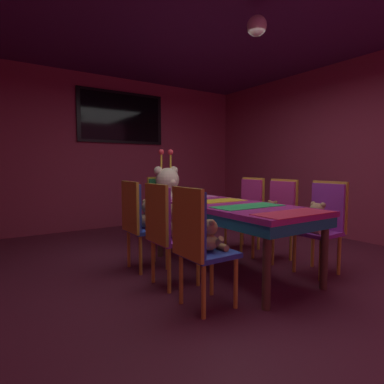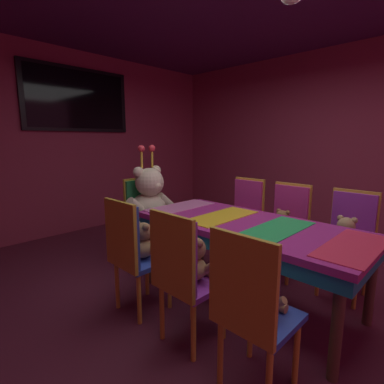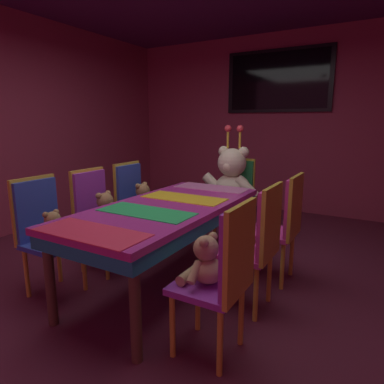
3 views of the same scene
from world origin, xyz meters
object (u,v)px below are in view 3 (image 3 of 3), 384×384
object	(u,v)px
banquet_table	(167,215)
throne_chair	(236,190)
teddy_left_0	(54,229)
chair_right_2	(286,218)
chair_left_2	(133,197)
teddy_right_1	(242,236)
king_teddy_bear	(231,179)
chair_right_1	(260,236)
chair_left_1	(95,209)
teddy_left_1	(106,211)
chair_left_0	(42,224)
teddy_left_2	(143,199)
teddy_right_0	(205,262)
chair_right_0	(227,267)
wall_tv	(278,81)

from	to	relation	value
banquet_table	throne_chair	distance (m)	1.54
teddy_left_0	chair_right_2	distance (m)	1.97
throne_chair	chair_left_2	bearing A→B (deg)	-40.75
teddy_right_1	king_teddy_bear	distance (m)	1.52
teddy_left_0	chair_right_1	world-z (taller)	chair_right_1
chair_right_2	teddy_left_0	bearing A→B (deg)	36.98
teddy_right_1	king_teddy_bear	xyz separation A→B (m)	(-0.68, 1.35, 0.18)
teddy_left_0	chair_right_2	bearing A→B (deg)	36.98
chair_left_1	teddy_left_1	bearing A→B (deg)	0.00
chair_right_1	chair_left_0	bearing A→B (deg)	19.95
teddy_left_1	teddy_right_1	size ratio (longest dim) A/B	1.19
teddy_left_1	teddy_left_2	size ratio (longest dim) A/B	1.02
teddy_left_1	teddy_right_0	size ratio (longest dim) A/B	1.04
teddy_left_1	chair_right_0	size ratio (longest dim) A/B	0.35
chair_right_2	king_teddy_bear	xyz separation A→B (m)	(-0.86, 0.77, 0.16)
chair_right_2	banquet_table	bearing A→B (deg)	34.80
teddy_left_0	throne_chair	distance (m)	2.25
chair_right_0	chair_right_2	bearing A→B (deg)	-91.38
teddy_right_1	wall_tv	size ratio (longest dim) A/B	0.18
throne_chair	chair_right_1	bearing A→B (deg)	28.43
chair_right_1	teddy_right_1	size ratio (longest dim) A/B	3.43
teddy_left_0	throne_chair	size ratio (longest dim) A/B	0.29
chair_left_0	teddy_right_1	bearing A→B (deg)	21.63
chair_left_0	chair_left_1	xyz separation A→B (m)	(0.03, 0.57, 0.00)
teddy_left_0	teddy_left_1	size ratio (longest dim) A/B	0.83
teddy_right_0	chair_right_1	bearing A→B (deg)	-102.59
teddy_right_1	teddy_left_1	bearing A→B (deg)	1.81
chair_right_1	chair_left_2	bearing A→B (deg)	-18.09
chair_right_0	throne_chair	world-z (taller)	same
teddy_left_0	chair_left_2	distance (m)	1.16
chair_left_2	chair_right_0	xyz separation A→B (m)	(1.67, -1.16, 0.00)
chair_left_1	wall_tv	xyz separation A→B (m)	(0.83, 3.13, 1.45)
chair_right_2	teddy_right_1	bearing A→B (deg)	72.72
teddy_left_1	teddy_left_2	xyz separation A→B (m)	(-0.01, 0.59, -0.00)
teddy_left_0	chair_left_1	xyz separation A→B (m)	(-0.12, 0.57, 0.02)
chair_left_1	king_teddy_bear	size ratio (longest dim) A/B	1.06
wall_tv	teddy_right_1	bearing A→B (deg)	-77.55
banquet_table	chair_left_1	xyz separation A→B (m)	(-0.83, -0.02, -0.06)
chair_left_2	banquet_table	bearing A→B (deg)	-33.94
chair_left_2	chair_right_1	size ratio (longest dim) A/B	1.00
teddy_left_2	teddy_right_1	distance (m)	1.48
chair_left_1	teddy_right_1	xyz separation A→B (m)	(1.51, 0.04, -0.02)
chair_left_2	wall_tv	world-z (taller)	wall_tv
teddy_left_1	chair_right_2	world-z (taller)	chair_right_2
throne_chair	king_teddy_bear	size ratio (longest dim) A/B	1.06
chair_left_1	wall_tv	size ratio (longest dim) A/B	0.60
chair_right_0	chair_left_1	bearing A→B (deg)	-19.13
teddy_right_0	chair_right_2	size ratio (longest dim) A/B	0.33
teddy_left_0	chair_right_1	distance (m)	1.65
wall_tv	banquet_table	bearing A→B (deg)	-90.00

